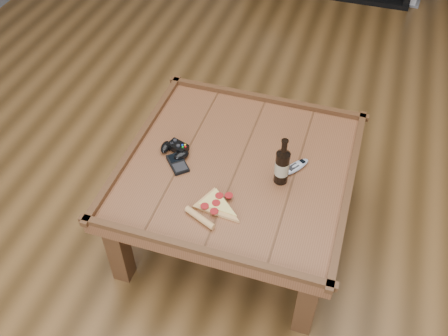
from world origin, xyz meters
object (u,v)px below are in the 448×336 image
(remote_control, at_px, (295,167))
(game_controller, at_px, (175,149))
(smartphone, at_px, (178,163))
(coffee_table, at_px, (238,174))
(pizza_slice, at_px, (214,206))
(beer_bottle, at_px, (282,165))

(remote_control, bearing_deg, game_controller, -139.14)
(smartphone, bearing_deg, remote_control, -26.78)
(coffee_table, bearing_deg, remote_control, 12.79)
(coffee_table, height_order, remote_control, coffee_table)
(game_controller, xyz_separation_m, smartphone, (0.04, -0.07, -0.01))
(game_controller, bearing_deg, smartphone, -43.27)
(remote_control, bearing_deg, coffee_table, -133.12)
(pizza_slice, xyz_separation_m, smartphone, (-0.23, 0.19, -0.00))
(smartphone, bearing_deg, coffee_table, -24.79)
(pizza_slice, bearing_deg, game_controller, 160.08)
(smartphone, relative_size, remote_control, 0.90)
(coffee_table, bearing_deg, smartphone, -163.08)
(beer_bottle, xyz_separation_m, game_controller, (-0.49, 0.02, -0.07))
(beer_bottle, bearing_deg, coffee_table, 170.74)
(beer_bottle, relative_size, smartphone, 1.69)
(coffee_table, xyz_separation_m, remote_control, (0.24, 0.06, 0.07))
(game_controller, bearing_deg, pizza_slice, -25.47)
(coffee_table, relative_size, smartphone, 7.42)
(smartphone, bearing_deg, game_controller, 76.95)
(coffee_table, xyz_separation_m, pizza_slice, (-0.03, -0.26, 0.07))
(game_controller, xyz_separation_m, remote_control, (0.54, 0.06, -0.01))
(coffee_table, xyz_separation_m, game_controller, (-0.29, -0.01, 0.08))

